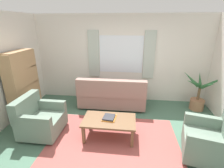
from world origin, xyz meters
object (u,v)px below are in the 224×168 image
(couch, at_px, (112,95))
(armchair_right, at_px, (212,141))
(armchair_left, at_px, (40,119))
(potted_plant, at_px, (198,95))
(coffee_table, at_px, (109,122))
(bookshelf, at_px, (25,88))
(book_stack_on_table, at_px, (109,117))

(couch, height_order, armchair_right, couch)
(armchair_left, bearing_deg, potted_plant, -67.46)
(coffee_table, bearing_deg, potted_plant, 33.36)
(armchair_left, height_order, bookshelf, bookshelf)
(bookshelf, bearing_deg, potted_plant, 100.68)
(couch, height_order, potted_plant, potted_plant)
(armchair_right, height_order, bookshelf, bookshelf)
(book_stack_on_table, xyz_separation_m, bookshelf, (-2.24, 0.63, 0.31))
(book_stack_on_table, bearing_deg, bookshelf, 164.40)
(couch, bearing_deg, bookshelf, 18.61)
(coffee_table, xyz_separation_m, potted_plant, (2.32, 1.53, 0.04))
(coffee_table, distance_m, book_stack_on_table, 0.09)
(armchair_left, distance_m, book_stack_on_table, 1.54)
(book_stack_on_table, bearing_deg, coffee_table, -82.21)
(coffee_table, xyz_separation_m, book_stack_on_table, (-0.01, 0.04, 0.08))
(armchair_left, bearing_deg, bookshelf, 45.84)
(armchair_left, relative_size, armchair_right, 0.87)
(armchair_right, distance_m, coffee_table, 1.93)
(coffee_table, bearing_deg, armchair_right, -10.42)
(armchair_right, relative_size, bookshelf, 0.59)
(couch, relative_size, potted_plant, 1.69)
(armchair_right, xyz_separation_m, book_stack_on_table, (-1.91, 0.39, 0.11))
(coffee_table, height_order, potted_plant, potted_plant)
(bookshelf, bearing_deg, armchair_left, 45.37)
(coffee_table, bearing_deg, bookshelf, 163.46)
(armchair_left, height_order, coffee_table, armchair_left)
(book_stack_on_table, height_order, bookshelf, bookshelf)
(couch, xyz_separation_m, bookshelf, (-2.15, -0.72, 0.41))
(coffee_table, relative_size, book_stack_on_table, 3.25)
(couch, xyz_separation_m, potted_plant, (2.43, 0.14, 0.06))
(couch, relative_size, bookshelf, 1.10)
(armchair_left, bearing_deg, armchair_right, -94.76)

